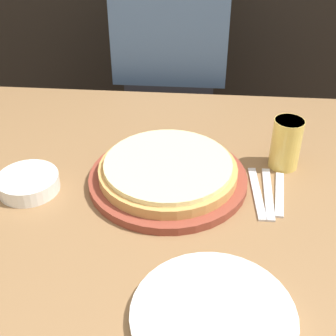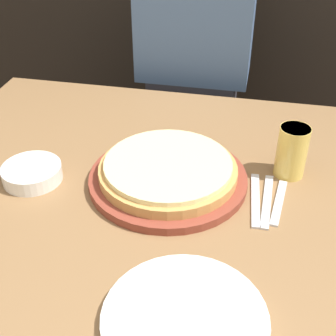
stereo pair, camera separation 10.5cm
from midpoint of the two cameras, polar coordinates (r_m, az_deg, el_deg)
dining_table at (r=1.32m, az=-1.11°, el=-15.44°), size 1.11×1.01×0.74m
pizza_on_board at (r=1.06m, az=2.84°, el=-0.74°), size 0.36×0.36×0.06m
beer_glass at (r=1.12m, az=17.54°, el=2.07°), size 0.07×0.07×0.12m
dinner_plate at (r=0.80m, az=6.03°, el=-18.04°), size 0.27×0.27×0.02m
side_bowl at (r=1.11m, az=-13.66°, el=-0.69°), size 0.14×0.14×0.04m
fork at (r=1.05m, az=13.47°, el=-3.86°), size 0.03×0.19×0.00m
dinner_knife at (r=1.05m, az=14.82°, el=-4.01°), size 0.02×0.19×0.00m
spoon at (r=1.06m, az=16.16°, el=-4.16°), size 0.04×0.16×0.00m
diner_person at (r=1.68m, az=4.90°, el=9.17°), size 0.37×0.20×1.34m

